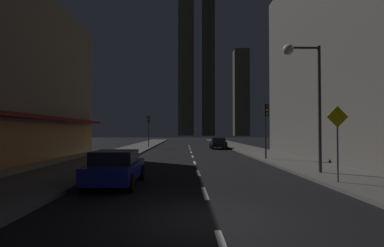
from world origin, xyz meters
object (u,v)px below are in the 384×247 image
object	(u,v)px
car_parked_far	(218,143)
traffic_light_far_left	(149,124)
fire_hydrant_far_left	(121,153)
pedestrian_crossing_sign	(337,137)
car_parked_near	(116,168)
street_lamp_right	(304,76)
traffic_light_near_right	(266,119)

from	to	relation	value
car_parked_far	traffic_light_far_left	size ratio (longest dim) A/B	1.01
fire_hydrant_far_left	traffic_light_far_left	distance (m)	15.60
traffic_light_far_left	pedestrian_crossing_sign	distance (m)	29.86
car_parked_near	pedestrian_crossing_sign	distance (m)	9.29
car_parked_near	street_lamp_right	size ratio (longest dim) A/B	0.64
traffic_light_near_right	pedestrian_crossing_sign	xyz separation A→B (m)	(0.10, -10.35, -1.18)
car_parked_far	traffic_light_near_right	distance (m)	15.86
traffic_light_near_right	pedestrian_crossing_sign	distance (m)	10.42
car_parked_near	car_parked_far	size ratio (longest dim) A/B	1.00
car_parked_near	pedestrian_crossing_sign	xyz separation A→B (m)	(9.20, -0.32, 1.28)
pedestrian_crossing_sign	fire_hydrant_far_left	bearing A→B (deg)	132.96
traffic_light_far_left	pedestrian_crossing_sign	bearing A→B (deg)	-68.16
car_parked_near	traffic_light_far_left	world-z (taller)	traffic_light_far_left
car_parked_near	pedestrian_crossing_sign	world-z (taller)	pedestrian_crossing_sign
traffic_light_near_right	pedestrian_crossing_sign	size ratio (longest dim) A/B	1.33
traffic_light_far_left	car_parked_far	bearing A→B (deg)	-11.14
fire_hydrant_far_left	street_lamp_right	size ratio (longest dim) A/B	0.10
fire_hydrant_far_left	traffic_light_near_right	size ratio (longest dim) A/B	0.16
fire_hydrant_far_left	street_lamp_right	distance (m)	15.42
car_parked_near	traffic_light_near_right	bearing A→B (deg)	47.78
traffic_light_far_left	pedestrian_crossing_sign	size ratio (longest dim) A/B	1.33
car_parked_near	car_parked_far	xyz separation A→B (m)	(7.20, 25.59, 0.00)
car_parked_far	pedestrian_crossing_sign	world-z (taller)	pedestrian_crossing_sign
car_parked_near	street_lamp_right	world-z (taller)	street_lamp_right
car_parked_near	traffic_light_near_right	xyz separation A→B (m)	(9.10, 10.03, 2.45)
car_parked_far	street_lamp_right	bearing A→B (deg)	-85.58
street_lamp_right	car_parked_near	bearing A→B (deg)	-164.01
car_parked_near	pedestrian_crossing_sign	bearing A→B (deg)	-1.99
car_parked_near	fire_hydrant_far_left	xyz separation A→B (m)	(-2.30, 12.03, -0.29)
traffic_light_far_left	street_lamp_right	world-z (taller)	street_lamp_right
street_lamp_right	pedestrian_crossing_sign	xyz separation A→B (m)	(0.22, -2.89, -3.05)
car_parked_far	traffic_light_near_right	bearing A→B (deg)	-83.04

